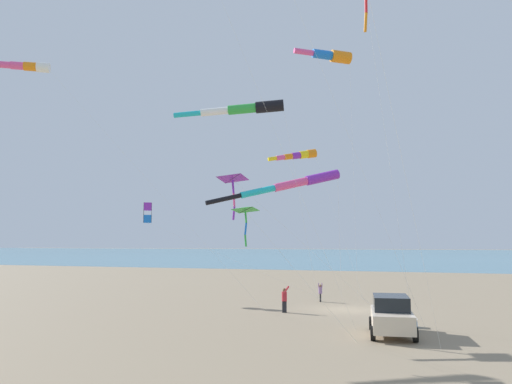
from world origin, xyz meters
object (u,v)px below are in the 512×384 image
object	(u,v)px
kite_windsock_magenta_far_left	(22,66)
kite_box_orange_high_right	(148,213)
person_child_green_jacket	(320,291)
kite_delta_striped_overhead	(233,179)
kite_delta_green_low_center	(245,210)
kite_windsock_black_fish_shape	(244,109)
parked_car	(391,315)
kite_windsock_long_streamer_left	(299,155)
kite_windsock_purple_drifting	(331,56)
cooler_box	(413,323)
person_adult_flyer	(285,298)
kite_windsock_small_distant	(294,184)

from	to	relation	value
kite_windsock_magenta_far_left	kite_box_orange_high_right	size ratio (longest dim) A/B	1.16
person_child_green_jacket	kite_delta_striped_overhead	bearing A→B (deg)	170.30
kite_delta_green_low_center	kite_windsock_black_fish_shape	xyz separation A→B (m)	(10.37, 3.73, 7.35)
parked_car	kite_windsock_long_streamer_left	world-z (taller)	kite_windsock_long_streamer_left
parked_car	kite_delta_green_low_center	world-z (taller)	kite_delta_green_low_center
kite_box_orange_high_right	kite_windsock_purple_drifting	bearing A→B (deg)	-95.78
parked_car	kite_windsock_purple_drifting	xyz separation A→B (m)	(8.01, 4.05, 16.31)
cooler_box	person_adult_flyer	size ratio (longest dim) A/B	0.37
kite_windsock_magenta_far_left	kite_windsock_long_streamer_left	size ratio (longest dim) A/B	1.30
parked_car	kite_windsock_black_fish_shape	world-z (taller)	kite_windsock_black_fish_shape
person_adult_flyer	kite_windsock_small_distant	distance (m)	9.06
kite_delta_striped_overhead	kite_windsock_magenta_far_left	bearing A→B (deg)	95.24
kite_windsock_black_fish_shape	kite_windsock_small_distant	bearing A→B (deg)	-136.81
person_child_green_jacket	kite_windsock_long_streamer_left	size ratio (longest dim) A/B	0.12
cooler_box	kite_windsock_small_distant	size ratio (longest dim) A/B	0.05
kite_windsock_purple_drifting	kite_windsock_black_fish_shape	size ratio (longest dim) A/B	1.29
person_adult_flyer	person_child_green_jacket	world-z (taller)	person_adult_flyer
person_adult_flyer	person_child_green_jacket	size ratio (longest dim) A/B	1.18
kite_windsock_magenta_far_left	kite_windsock_black_fish_shape	world-z (taller)	kite_windsock_magenta_far_left
person_child_green_jacket	kite_delta_green_low_center	distance (m)	18.63
kite_windsock_purple_drifting	kite_delta_striped_overhead	xyz separation A→B (m)	(-8.51, 3.98, -9.44)
parked_car	kite_windsock_long_streamer_left	bearing A→B (deg)	28.95
kite_windsock_black_fish_shape	kite_windsock_long_streamer_left	bearing A→B (deg)	-8.40
person_adult_flyer	person_child_green_jacket	distance (m)	6.51
cooler_box	kite_windsock_small_distant	distance (m)	9.65
parked_car	kite_box_orange_high_right	distance (m)	22.02
parked_car	cooler_box	world-z (taller)	parked_car
kite_windsock_black_fish_shape	kite_box_orange_high_right	size ratio (longest dim) A/B	1.00
parked_car	person_child_green_jacket	bearing A→B (deg)	25.29
kite_windsock_small_distant	kite_windsock_magenta_far_left	size ratio (longest dim) A/B	0.78
kite_windsock_magenta_far_left	kite_windsock_purple_drifting	world-z (taller)	kite_windsock_purple_drifting
person_adult_flyer	kite_windsock_small_distant	xyz separation A→B (m)	(-5.86, -2.09, 6.59)
kite_box_orange_high_right	kite_windsock_long_streamer_left	bearing A→B (deg)	-67.35
person_child_green_jacket	kite_delta_green_low_center	world-z (taller)	kite_delta_green_low_center
kite_windsock_magenta_far_left	person_adult_flyer	bearing A→B (deg)	-62.05
kite_delta_green_low_center	kite_windsock_long_streamer_left	world-z (taller)	kite_windsock_long_streamer_left
person_child_green_jacket	kite_box_orange_high_right	distance (m)	14.73
kite_delta_green_low_center	kite_delta_striped_overhead	xyz separation A→B (m)	(5.09, 2.52, 2.06)
kite_box_orange_high_right	kite_windsock_long_streamer_left	size ratio (longest dim) A/B	1.12
person_child_green_jacket	kite_box_orange_high_right	world-z (taller)	kite_box_orange_high_right
person_adult_flyer	kite_windsock_black_fish_shape	size ratio (longest dim) A/B	0.12
parked_car	kite_windsock_magenta_far_left	bearing A→B (deg)	94.62
kite_windsock_purple_drifting	kite_windsock_long_streamer_left	world-z (taller)	kite_windsock_purple_drifting
kite_delta_striped_overhead	kite_windsock_long_streamer_left	world-z (taller)	kite_windsock_long_streamer_left
cooler_box	kite_delta_striped_overhead	bearing A→B (deg)	109.45
kite_windsock_small_distant	parked_car	bearing A→B (deg)	-90.83
person_adult_flyer	parked_car	bearing A→B (deg)	-130.64
kite_windsock_magenta_far_left	kite_windsock_purple_drifting	distance (m)	19.94
kite_delta_green_low_center	kite_windsock_purple_drifting	bearing A→B (deg)	-6.09
kite_windsock_purple_drifting	kite_delta_striped_overhead	bearing A→B (deg)	154.96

